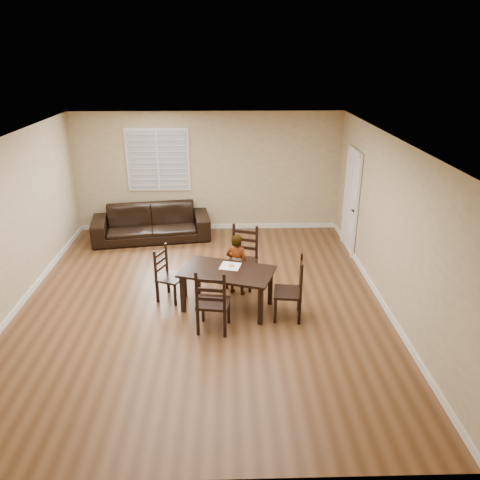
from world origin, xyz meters
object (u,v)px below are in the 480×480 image
object	(u,v)px
chair_left	(165,275)
sofa	(151,223)
chair_right	(296,291)
chair_near	(244,257)
child	(237,264)
dining_table	(227,275)
donut	(231,265)
chair_far	(212,306)

from	to	relation	value
chair_left	sofa	world-z (taller)	chair_left
chair_left	chair_right	size ratio (longest dim) A/B	0.91
chair_near	child	world-z (taller)	child
dining_table	chair_left	distance (m)	1.11
chair_right	donut	world-z (taller)	chair_right
chair_left	chair_near	bearing A→B (deg)	-44.93
chair_far	chair_right	xyz separation A→B (m)	(1.29, 0.42, -0.01)
dining_table	chair_right	xyz separation A→B (m)	(1.06, -0.33, -0.13)
chair_near	donut	bearing A→B (deg)	-88.29
dining_table	chair_near	bearing A→B (deg)	89.93
chair_right	donut	distance (m)	1.13
chair_left	child	size ratio (longest dim) A/B	0.85
chair_far	chair_left	size ratio (longest dim) A/B	1.12
dining_table	donut	distance (m)	0.20
chair_far	chair_left	world-z (taller)	chair_far
chair_far	donut	world-z (taller)	chair_far
chair_left	child	xyz separation A→B (m)	(1.21, 0.14, 0.13)
donut	chair_far	bearing A→B (deg)	-108.32
chair_near	chair_left	size ratio (longest dim) A/B	1.17
dining_table	child	distance (m)	0.52
donut	child	bearing A→B (deg)	74.38
chair_near	sofa	world-z (taller)	chair_near
child	donut	bearing A→B (deg)	96.86
chair_near	dining_table	bearing A→B (deg)	-89.60
child	donut	distance (m)	0.39
dining_table	chair_left	xyz separation A→B (m)	(-1.04, 0.36, -0.16)
chair_left	sofa	bearing A→B (deg)	36.52
chair_right	chair_far	bearing A→B (deg)	-64.61
dining_table	child	size ratio (longest dim) A/B	1.49
chair_left	donut	size ratio (longest dim) A/B	9.03
chair_left	chair_right	world-z (taller)	chair_right
dining_table	child	world-z (taller)	child
chair_far	child	world-z (taller)	child
chair_right	donut	bearing A→B (deg)	-108.26
dining_table	chair_right	size ratio (longest dim) A/B	1.60
dining_table	sofa	size ratio (longest dim) A/B	0.64
dining_table	donut	world-z (taller)	donut
child	chair_near	bearing A→B (deg)	-86.15
chair_right	child	size ratio (longest dim) A/B	0.93
sofa	donut	bearing A→B (deg)	-68.01
dining_table	chair_far	size ratio (longest dim) A/B	1.57
chair_near	donut	size ratio (longest dim) A/B	10.59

